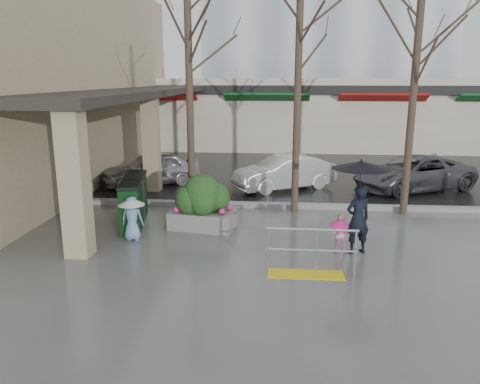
# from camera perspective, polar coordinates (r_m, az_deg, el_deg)

# --- Properties ---
(ground) EXTENTS (120.00, 120.00, 0.00)m
(ground) POSITION_cam_1_polar(r_m,az_deg,el_deg) (11.22, 0.98, -7.36)
(ground) COLOR #51514F
(ground) RESTS_ON ground
(street_asphalt) EXTENTS (120.00, 36.00, 0.01)m
(street_asphalt) POSITION_cam_1_polar(r_m,az_deg,el_deg) (32.70, 3.56, 6.64)
(street_asphalt) COLOR black
(street_asphalt) RESTS_ON ground
(curb) EXTENTS (120.00, 0.30, 0.15)m
(curb) POSITION_cam_1_polar(r_m,az_deg,el_deg) (15.00, 2.00, -1.59)
(curb) COLOR gray
(curb) RESTS_ON ground
(near_building) EXTENTS (6.00, 18.00, 8.00)m
(near_building) POSITION_cam_1_polar(r_m,az_deg,el_deg) (20.83, -23.52, 12.54)
(near_building) COLOR tan
(near_building) RESTS_ON ground
(canopy_slab) EXTENTS (2.80, 18.00, 0.25)m
(canopy_slab) POSITION_cam_1_polar(r_m,az_deg,el_deg) (19.25, -12.06, 12.22)
(canopy_slab) COLOR #2D2823
(canopy_slab) RESTS_ON pillar_front
(pillar_front) EXTENTS (0.55, 0.55, 3.50)m
(pillar_front) POSITION_cam_1_polar(r_m,az_deg,el_deg) (11.19, -19.52, 1.13)
(pillar_front) COLOR tan
(pillar_front) RESTS_ON ground
(pillar_back) EXTENTS (0.55, 0.55, 3.50)m
(pillar_back) POSITION_cam_1_polar(r_m,az_deg,el_deg) (17.23, -10.76, 5.87)
(pillar_back) COLOR tan
(pillar_back) RESTS_ON ground
(storefront_row) EXTENTS (34.00, 6.74, 4.00)m
(storefront_row) POSITION_cam_1_polar(r_m,az_deg,el_deg) (28.52, 7.52, 9.57)
(storefront_row) COLOR beige
(storefront_row) RESTS_ON ground
(handrail) EXTENTS (1.90, 0.50, 1.03)m
(handrail) POSITION_cam_1_polar(r_m,az_deg,el_deg) (9.97, 8.43, -7.98)
(handrail) COLOR yellow
(handrail) RESTS_ON ground
(tree_west) EXTENTS (3.20, 3.20, 6.80)m
(tree_west) POSITION_cam_1_polar(r_m,az_deg,el_deg) (14.34, -6.33, 17.85)
(tree_west) COLOR #382B21
(tree_west) RESTS_ON ground
(tree_midwest) EXTENTS (3.20, 3.20, 7.00)m
(tree_midwest) POSITION_cam_1_polar(r_m,az_deg,el_deg) (14.11, 7.24, 18.50)
(tree_midwest) COLOR #382B21
(tree_midwest) RESTS_ON ground
(tree_mideast) EXTENTS (3.20, 3.20, 6.50)m
(tree_mideast) POSITION_cam_1_polar(r_m,az_deg,el_deg) (14.58, 20.80, 16.12)
(tree_mideast) COLOR #382B21
(tree_mideast) RESTS_ON ground
(woman) EXTENTS (1.35, 1.35, 2.25)m
(woman) POSITION_cam_1_polar(r_m,az_deg,el_deg) (11.12, 14.35, -0.36)
(woman) COLOR black
(woman) RESTS_ON ground
(child_pink) EXTENTS (0.50, 0.50, 0.92)m
(child_pink) POSITION_cam_1_polar(r_m,az_deg,el_deg) (11.34, 11.98, -4.61)
(child_pink) COLOR #F897C2
(child_pink) RESTS_ON ground
(child_blue) EXTENTS (0.69, 0.69, 1.15)m
(child_blue) POSITION_cam_1_polar(r_m,az_deg,el_deg) (12.17, -13.04, -2.60)
(child_blue) COLOR #7192C9
(child_blue) RESTS_ON ground
(planter) EXTENTS (1.86, 1.14, 1.52)m
(planter) POSITION_cam_1_polar(r_m,az_deg,el_deg) (12.76, -4.61, -1.34)
(planter) COLOR slate
(planter) RESTS_ON ground
(news_boxes) EXTENTS (0.96, 2.45, 1.34)m
(news_boxes) POSITION_cam_1_polar(r_m,az_deg,el_deg) (13.48, -12.80, -1.09)
(news_boxes) COLOR #0B3310
(news_boxes) RESTS_ON ground
(car_a) EXTENTS (3.94, 3.18, 1.26)m
(car_a) POSITION_cam_1_polar(r_m,az_deg,el_deg) (18.33, -10.77, 2.78)
(car_a) COLOR #A8A7AC
(car_a) RESTS_ON ground
(car_b) EXTENTS (3.98, 3.07, 1.26)m
(car_b) POSITION_cam_1_polar(r_m,az_deg,el_deg) (17.40, 5.39, 2.39)
(car_b) COLOR white
(car_b) RESTS_ON ground
(car_c) EXTENTS (4.99, 3.80, 1.26)m
(car_c) POSITION_cam_1_polar(r_m,az_deg,el_deg) (18.35, 20.35, 2.18)
(car_c) COLOR #515458
(car_c) RESTS_ON ground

